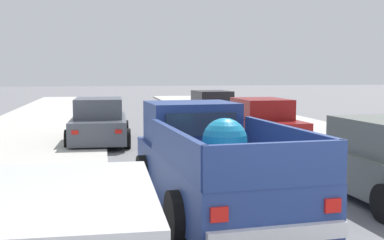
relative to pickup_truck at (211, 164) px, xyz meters
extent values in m
cube|color=beige|center=(-4.46, 7.53, -0.73)|extent=(5.39, 60.00, 0.12)
cube|color=beige|center=(5.61, 7.53, -0.73)|extent=(5.39, 60.00, 0.12)
cube|color=silver|center=(-3.16, 7.53, -0.74)|extent=(0.16, 60.00, 0.10)
cube|color=silver|center=(4.31, 7.53, -0.74)|extent=(0.16, 60.00, 0.10)
cube|color=navy|center=(0.02, -0.22, -0.19)|extent=(2.29, 5.23, 0.80)
cube|color=navy|center=(-0.10, 1.38, 0.61)|extent=(1.82, 1.62, 0.80)
cube|color=#283342|center=(-0.04, 0.62, 0.63)|extent=(1.38, 0.16, 0.44)
cube|color=#283342|center=(-0.15, 2.14, 0.63)|extent=(1.46, 0.17, 0.48)
cube|color=navy|center=(-0.83, -1.14, 0.49)|extent=(0.34, 3.30, 0.56)
cube|color=navy|center=(0.99, -1.01, 0.49)|extent=(0.34, 3.30, 0.56)
cube|color=navy|center=(0.20, -2.72, 0.49)|extent=(1.88, 0.24, 0.56)
cube|color=silver|center=(0.21, -2.81, -0.35)|extent=(1.83, 0.25, 0.20)
cylinder|color=black|center=(-1.07, 1.24, -0.41)|extent=(0.31, 0.78, 0.76)
cylinder|color=black|center=(0.88, 1.38, -0.41)|extent=(0.31, 0.78, 0.76)
cylinder|color=black|center=(-0.86, -1.69, -0.41)|extent=(0.31, 0.78, 0.76)
cylinder|color=black|center=(1.10, -1.54, -0.41)|extent=(0.31, 0.78, 0.76)
cube|color=red|center=(-0.54, -2.83, -0.05)|extent=(0.22, 0.06, 0.18)
cube|color=red|center=(0.95, -2.72, -0.05)|extent=(0.22, 0.06, 0.18)
sphere|color=#198CBF|center=(-0.02, -1.05, 0.56)|extent=(0.70, 0.70, 0.70)
cube|color=black|center=(3.18, 13.59, -0.25)|extent=(1.99, 4.29, 0.72)
cube|color=black|center=(3.17, 13.69, 0.43)|extent=(1.64, 2.18, 0.64)
cube|color=#283342|center=(3.23, 12.72, 0.41)|extent=(1.37, 0.16, 0.52)
cube|color=#283342|center=(3.12, 14.66, 0.41)|extent=(1.34, 0.16, 0.50)
cylinder|color=black|center=(4.15, 12.34, -0.47)|extent=(0.26, 0.65, 0.64)
cylinder|color=black|center=(2.35, 12.24, -0.47)|extent=(0.26, 0.65, 0.64)
cylinder|color=black|center=(4.01, 14.94, -0.47)|extent=(0.26, 0.65, 0.64)
cylinder|color=black|center=(2.21, 14.84, -0.47)|extent=(0.26, 0.65, 0.64)
cube|color=red|center=(3.69, 15.73, -0.14)|extent=(0.20, 0.05, 0.12)
cube|color=white|center=(3.91, 11.52, -0.18)|extent=(0.20, 0.05, 0.10)
cube|color=red|center=(2.43, 15.66, -0.14)|extent=(0.20, 0.05, 0.12)
cube|color=white|center=(2.68, 11.45, -0.18)|extent=(0.20, 0.05, 0.10)
cube|color=#474C56|center=(-1.99, 8.26, -0.25)|extent=(1.87, 4.25, 0.72)
cube|color=#474C56|center=(-1.99, 8.16, 0.43)|extent=(1.58, 2.14, 0.64)
cube|color=#283342|center=(-1.97, 9.13, 0.41)|extent=(1.37, 0.12, 0.52)
cube|color=#283342|center=(-2.02, 7.19, 0.41)|extent=(1.34, 0.12, 0.50)
cylinder|color=black|center=(-2.86, 9.59, -0.47)|extent=(0.24, 0.65, 0.64)
cylinder|color=black|center=(-1.05, 9.54, -0.47)|extent=(0.24, 0.65, 0.64)
cylinder|color=black|center=(-2.93, 6.98, -0.47)|extent=(0.24, 0.65, 0.64)
cylinder|color=black|center=(-1.12, 6.94, -0.47)|extent=(0.24, 0.65, 0.64)
cube|color=red|center=(-2.68, 6.17, -0.14)|extent=(0.20, 0.05, 0.12)
cube|color=white|center=(-2.55, 10.39, -0.18)|extent=(0.20, 0.05, 0.10)
cube|color=red|center=(-1.41, 6.14, -0.14)|extent=(0.20, 0.05, 0.12)
cube|color=white|center=(-1.32, 10.35, -0.18)|extent=(0.20, 0.05, 0.10)
cube|color=silver|center=(-2.25, -4.56, 0.43)|extent=(1.55, 2.12, 0.64)
cube|color=#283342|center=(-2.24, -3.59, 0.41)|extent=(1.37, 0.10, 0.52)
cube|color=white|center=(-2.83, -2.34, -0.18)|extent=(0.20, 0.04, 0.10)
cube|color=white|center=(-1.60, -2.36, -0.18)|extent=(0.20, 0.04, 0.10)
cube|color=maroon|center=(3.29, 7.02, -0.25)|extent=(1.89, 4.25, 0.72)
cube|color=maroon|center=(3.29, 6.92, 0.43)|extent=(1.58, 2.15, 0.64)
cube|color=#283342|center=(3.26, 7.89, 0.41)|extent=(1.37, 0.12, 0.52)
cube|color=#283342|center=(3.32, 5.95, 0.41)|extent=(1.34, 0.12, 0.50)
cylinder|color=black|center=(2.35, 8.29, -0.47)|extent=(0.24, 0.65, 0.64)
cylinder|color=black|center=(4.15, 8.35, -0.47)|extent=(0.24, 0.65, 0.64)
cylinder|color=black|center=(2.43, 5.69, -0.47)|extent=(0.24, 0.65, 0.64)
cylinder|color=black|center=(4.23, 5.75, -0.47)|extent=(0.24, 0.65, 0.64)
cube|color=red|center=(2.72, 4.89, -0.14)|extent=(0.20, 0.05, 0.12)
cube|color=white|center=(2.61, 9.11, -0.18)|extent=(0.20, 0.05, 0.10)
cube|color=red|center=(3.99, 4.93, -0.14)|extent=(0.20, 0.05, 0.12)
cube|color=white|center=(3.84, 9.15, -0.18)|extent=(0.20, 0.05, 0.10)
cube|color=#283342|center=(3.37, 0.81, 0.41)|extent=(1.37, 0.14, 0.52)
cylinder|color=black|center=(2.45, 1.20, -0.47)|extent=(0.25, 0.65, 0.64)
cube|color=white|center=(2.70, 2.02, -0.18)|extent=(0.20, 0.05, 0.10)
cube|color=white|center=(3.93, 2.07, -0.18)|extent=(0.20, 0.05, 0.10)
camera|label=1|loc=(-1.87, -8.17, 1.62)|focal=44.86mm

